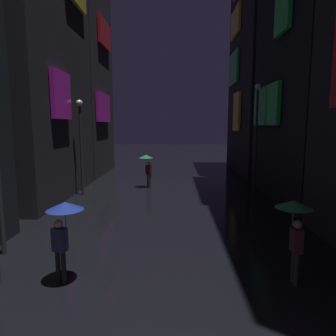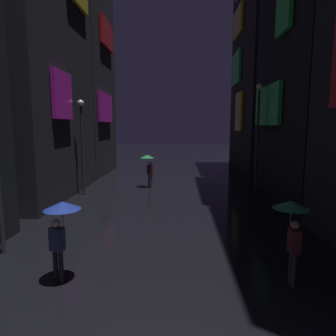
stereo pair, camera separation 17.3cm
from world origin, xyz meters
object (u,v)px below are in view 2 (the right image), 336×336
object	(u,v)px
pedestrian_foreground_right_green	(292,219)
streetlamp_right_far	(258,127)
pedestrian_foreground_left_green	(148,162)
pedestrian_near_crossing_blue	(61,219)
streetlamp_left_far	(82,136)

from	to	relation	value
pedestrian_foreground_right_green	streetlamp_right_far	distance (m)	10.65
pedestrian_foreground_left_green	pedestrian_foreground_right_green	bearing A→B (deg)	-67.52
pedestrian_foreground_left_green	pedestrian_foreground_right_green	distance (m)	12.51
pedestrian_near_crossing_blue	pedestrian_foreground_right_green	distance (m)	5.74
pedestrian_foreground_right_green	streetlamp_right_far	bearing A→B (deg)	80.57
pedestrian_foreground_right_green	streetlamp_left_far	size ratio (longest dim) A/B	0.39
pedestrian_foreground_left_green	pedestrian_foreground_right_green	xyz separation A→B (m)	(4.78, -11.56, 0.00)
pedestrian_foreground_left_green	streetlamp_left_far	world-z (taller)	streetlamp_left_far
pedestrian_foreground_right_green	streetlamp_left_far	world-z (taller)	streetlamp_left_far
streetlamp_right_far	pedestrian_foreground_left_green	bearing A→B (deg)	168.86
streetlamp_right_far	streetlamp_left_far	bearing A→B (deg)	-175.32
pedestrian_foreground_right_green	streetlamp_left_far	xyz separation A→B (m)	(-8.29, 9.46, 1.71)
pedestrian_foreground_right_green	streetlamp_right_far	xyz separation A→B (m)	(1.71, 10.28, 2.21)
streetlamp_left_far	streetlamp_right_far	bearing A→B (deg)	4.68
pedestrian_foreground_left_green	streetlamp_left_far	bearing A→B (deg)	-149.14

